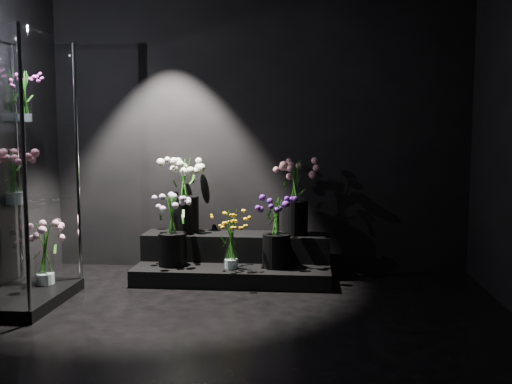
# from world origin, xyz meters

# --- Properties ---
(floor) EXTENTS (4.00, 4.00, 0.00)m
(floor) POSITION_xyz_m (0.00, 0.00, 0.00)
(floor) COLOR black
(floor) RESTS_ON ground
(wall_back) EXTENTS (4.00, 0.00, 4.00)m
(wall_back) POSITION_xyz_m (0.00, 2.00, 1.40)
(wall_back) COLOR black
(wall_back) RESTS_ON floor
(wall_front) EXTENTS (4.00, 0.00, 4.00)m
(wall_front) POSITION_xyz_m (0.00, -2.00, 1.40)
(wall_front) COLOR black
(wall_front) RESTS_ON floor
(display_riser) EXTENTS (1.74, 0.77, 0.39)m
(display_riser) POSITION_xyz_m (-0.18, 1.65, 0.16)
(display_riser) COLOR black
(display_riser) RESTS_ON floor
(display_case) EXTENTS (0.56, 0.94, 2.06)m
(display_case) POSITION_xyz_m (-1.70, 0.67, 1.03)
(display_case) COLOR black
(display_case) RESTS_ON floor
(bouquet_orange_bells) EXTENTS (0.33, 0.33, 0.52)m
(bouquet_orange_bells) POSITION_xyz_m (-0.18, 1.37, 0.42)
(bouquet_orange_bells) COLOR white
(bouquet_orange_bells) RESTS_ON display_riser
(bouquet_lilac) EXTENTS (0.45, 0.45, 0.63)m
(bouquet_lilac) POSITION_xyz_m (-0.72, 1.45, 0.51)
(bouquet_lilac) COLOR black
(bouquet_lilac) RESTS_ON display_riser
(bouquet_purple) EXTENTS (0.37, 0.37, 0.61)m
(bouquet_purple) POSITION_xyz_m (0.21, 1.45, 0.47)
(bouquet_purple) COLOR black
(bouquet_purple) RESTS_ON display_riser
(bouquet_cream_roses) EXTENTS (0.46, 0.46, 0.71)m
(bouquet_cream_roses) POSITION_xyz_m (-0.68, 1.79, 0.79)
(bouquet_cream_roses) COLOR black
(bouquet_cream_roses) RESTS_ON display_riser
(bouquet_pink_roses) EXTENTS (0.52, 0.52, 0.69)m
(bouquet_pink_roses) POSITION_xyz_m (0.37, 1.76, 0.79)
(bouquet_pink_roses) COLOR black
(bouquet_pink_roses) RESTS_ON display_riser
(bouquet_case_pink) EXTENTS (0.34, 0.34, 0.43)m
(bouquet_case_pink) POSITION_xyz_m (-1.67, 0.51, 1.03)
(bouquet_case_pink) COLOR white
(bouquet_case_pink) RESTS_ON display_case
(bouquet_case_magenta) EXTENTS (0.26, 0.26, 0.38)m
(bouquet_case_magenta) POSITION_xyz_m (-1.72, 0.80, 1.61)
(bouquet_case_magenta) COLOR white
(bouquet_case_magenta) RESTS_ON display_case
(bouquet_case_base_pink) EXTENTS (0.38, 0.38, 0.50)m
(bouquet_case_base_pink) POSITION_xyz_m (-1.65, 0.90, 0.36)
(bouquet_case_base_pink) COLOR white
(bouquet_case_base_pink) RESTS_ON display_case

